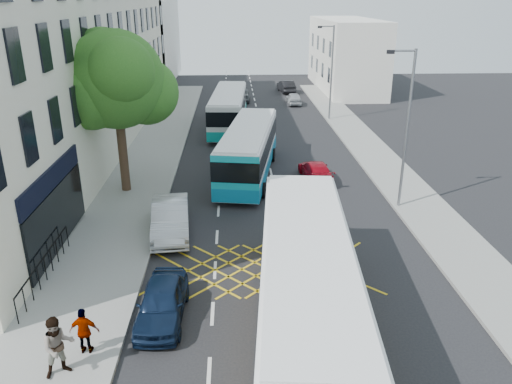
{
  "coord_description": "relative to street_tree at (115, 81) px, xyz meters",
  "views": [
    {
      "loc": [
        -2.36,
        -11.86,
        10.46
      ],
      "look_at": [
        -1.38,
        9.06,
        2.2
      ],
      "focal_mm": 35.0,
      "sensor_mm": 36.0,
      "label": 1
    }
  ],
  "objects": [
    {
      "name": "ground",
      "position": [
        8.51,
        -14.97,
        -6.29
      ],
      "size": [
        120.0,
        120.0,
        0.0
      ],
      "primitive_type": "plane",
      "color": "black",
      "rests_on": "ground"
    },
    {
      "name": "pavement_left",
      "position": [
        0.01,
        0.03,
        -6.22
      ],
      "size": [
        5.0,
        70.0,
        0.15
      ],
      "primitive_type": "cube",
      "color": "gray",
      "rests_on": "ground"
    },
    {
      "name": "pavement_right",
      "position": [
        16.01,
        0.03,
        -6.22
      ],
      "size": [
        3.0,
        70.0,
        0.15
      ],
      "primitive_type": "cube",
      "color": "gray",
      "rests_on": "ground"
    },
    {
      "name": "terrace_main",
      "position": [
        -5.49,
        9.52,
        0.46
      ],
      "size": [
        8.3,
        45.0,
        13.5
      ],
      "color": "beige",
      "rests_on": "ground"
    },
    {
      "name": "terrace_far",
      "position": [
        -5.49,
        40.03,
        -1.29
      ],
      "size": [
        8.0,
        20.0,
        10.0
      ],
      "primitive_type": "cube",
      "color": "silver",
      "rests_on": "ground"
    },
    {
      "name": "building_right",
      "position": [
        19.51,
        33.03,
        -2.29
      ],
      "size": [
        6.0,
        18.0,
        8.0
      ],
      "primitive_type": "cube",
      "color": "silver",
      "rests_on": "ground"
    },
    {
      "name": "street_tree",
      "position": [
        0.0,
        0.0,
        0.0
      ],
      "size": [
        6.3,
        5.7,
        8.8
      ],
      "color": "#382619",
      "rests_on": "pavement_left"
    },
    {
      "name": "lamp_near",
      "position": [
        14.71,
        -2.97,
        -1.68
      ],
      "size": [
        1.45,
        0.15,
        8.0
      ],
      "color": "slate",
      "rests_on": "pavement_right"
    },
    {
      "name": "lamp_far",
      "position": [
        14.71,
        17.03,
        -1.68
      ],
      "size": [
        1.45,
        0.15,
        8.0
      ],
      "color": "slate",
      "rests_on": "pavement_right"
    },
    {
      "name": "railings",
      "position": [
        -1.19,
        -9.67,
        -5.57
      ],
      "size": [
        0.08,
        5.6,
        1.14
      ],
      "primitive_type": null,
      "color": "black",
      "rests_on": "pavement_left"
    },
    {
      "name": "bus_near",
      "position": [
        8.39,
        -13.32,
        -4.47
      ],
      "size": [
        3.93,
        12.51,
        3.46
      ],
      "rotation": [
        0.0,
        0.0,
        -0.09
      ],
      "color": "silver",
      "rests_on": "ground"
    },
    {
      "name": "bus_mid",
      "position": [
        7.08,
        2.57,
        -4.67
      ],
      "size": [
        4.28,
        11.23,
        3.08
      ],
      "rotation": [
        0.0,
        0.0,
        -0.16
      ],
      "color": "silver",
      "rests_on": "ground"
    },
    {
      "name": "bus_far",
      "position": [
        5.8,
        14.34,
        -4.65
      ],
      "size": [
        3.28,
        11.21,
        3.11
      ],
      "rotation": [
        0.0,
        0.0,
        -0.06
      ],
      "color": "silver",
      "rests_on": "ground"
    },
    {
      "name": "parked_car_blue",
      "position": [
        3.61,
        -12.15,
        -5.63
      ],
      "size": [
        1.68,
        3.93,
        1.32
      ],
      "primitive_type": "imported",
      "rotation": [
        0.0,
        0.0,
        -0.03
      ],
      "color": "#0C1A33",
      "rests_on": "ground"
    },
    {
      "name": "parked_car_silver",
      "position": [
        3.15,
        -5.49,
        -5.5
      ],
      "size": [
        2.11,
        4.91,
        1.57
      ],
      "primitive_type": "imported",
      "rotation": [
        0.0,
        0.0,
        0.09
      ],
      "color": "#B2B5BB",
      "rests_on": "ground"
    },
    {
      "name": "red_hatchback",
      "position": [
        11.11,
        1.54,
        -5.72
      ],
      "size": [
        1.84,
        4.05,
        1.15
      ],
      "primitive_type": "imported",
      "rotation": [
        0.0,
        0.0,
        3.2
      ],
      "color": "#A30616",
      "rests_on": "ground"
    },
    {
      "name": "distant_car_grey",
      "position": [
        6.82,
        26.07,
        -5.64
      ],
      "size": [
        2.19,
        4.72,
        1.31
      ],
      "primitive_type": "imported",
      "rotation": [
        0.0,
        0.0,
        -0.0
      ],
      "color": "#3E4145",
      "rests_on": "ground"
    },
    {
      "name": "distant_car_silver",
      "position": [
        12.43,
        24.19,
        -5.69
      ],
      "size": [
        1.46,
        3.53,
        1.2
      ],
      "primitive_type": "imported",
      "rotation": [
        0.0,
        0.0,
        3.15
      ],
      "color": "#A7AAAE",
      "rests_on": "ground"
    },
    {
      "name": "distant_car_dark",
      "position": [
        12.37,
        31.15,
        -5.61
      ],
      "size": [
        1.95,
        4.29,
        1.36
      ],
      "primitive_type": "imported",
      "rotation": [
        0.0,
        0.0,
        3.27
      ],
      "color": "black",
      "rests_on": "ground"
    },
    {
      "name": "pedestrian_near",
      "position": [
        1.04,
        -14.92,
        -5.19
      ],
      "size": [
        1.16,
        1.08,
        1.91
      ],
      "primitive_type": "imported",
      "rotation": [
        0.0,
        0.0,
        0.51
      ],
      "color": "gray",
      "rests_on": "pavement_left"
    },
    {
      "name": "pedestrian_far",
      "position": [
        1.51,
        -14.0,
        -5.36
      ],
      "size": [
        0.93,
        0.41,
        1.56
      ],
      "primitive_type": "imported",
      "rotation": [
        0.0,
        0.0,
        3.1
      ],
      "color": "gray",
      "rests_on": "pavement_left"
    }
  ]
}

